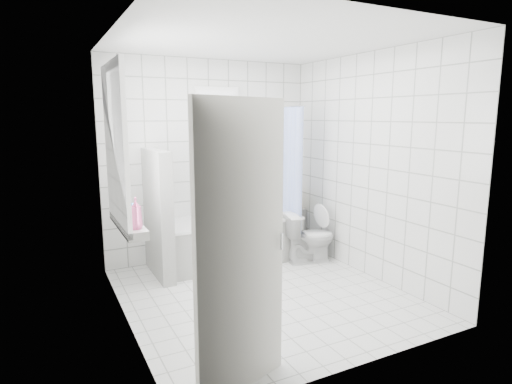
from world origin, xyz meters
TOP-DOWN VIEW (x-y plane):
  - ground at (0.00, 0.00)m, footprint 3.00×3.00m
  - ceiling at (0.00, 0.00)m, footprint 3.00×3.00m
  - wall_back at (0.00, 1.50)m, footprint 2.80×0.02m
  - wall_front at (0.00, -1.50)m, footprint 2.80×0.02m
  - wall_left at (-1.40, 0.00)m, footprint 0.02×3.00m
  - wall_right at (1.40, 0.00)m, footprint 0.02×3.00m
  - window_left at (-1.35, 0.30)m, footprint 0.01×0.90m
  - window_back at (0.10, 1.46)m, footprint 0.50×0.01m
  - window_sill at (-1.31, 0.30)m, footprint 0.18×1.02m
  - door at (-0.87, -1.34)m, footprint 0.77×0.31m
  - bathtub at (0.13, 1.12)m, footprint 1.77×0.77m
  - partition_wall at (-0.82, 1.07)m, footprint 0.15×0.85m
  - tiled_ledge at (1.18, 1.38)m, footprint 0.40×0.24m
  - toilet at (1.03, 0.65)m, footprint 0.71×0.49m
  - curtain_rod at (0.95, 1.10)m, footprint 0.02×0.80m
  - shower_curtain at (0.95, 0.97)m, footprint 0.14×0.48m
  - tub_faucet at (0.23, 1.46)m, footprint 0.18×0.06m
  - sill_bottles at (-1.30, 0.24)m, footprint 0.13×0.77m
  - ledge_bottles at (1.17, 1.32)m, footprint 0.17×0.16m

SIDE VIEW (x-z plane):
  - ground at x=0.00m, z-range 0.00..0.00m
  - tiled_ledge at x=1.18m, z-range 0.00..0.55m
  - bathtub at x=0.13m, z-range 0.00..0.58m
  - toilet at x=1.03m, z-range 0.00..0.66m
  - ledge_bottles at x=1.17m, z-range 0.54..0.78m
  - partition_wall at x=-0.82m, z-range 0.00..1.50m
  - tub_faucet at x=0.23m, z-range 0.82..0.88m
  - window_sill at x=-1.31m, z-range 0.82..0.90m
  - door at x=-0.87m, z-range 0.00..2.00m
  - sill_bottles at x=-1.30m, z-range 0.89..1.17m
  - shower_curtain at x=0.95m, z-range 0.21..1.99m
  - wall_back at x=0.00m, z-range 0.00..2.60m
  - wall_front at x=0.00m, z-range 0.00..2.60m
  - wall_left at x=-1.40m, z-range 0.00..2.60m
  - wall_right at x=1.40m, z-range 0.00..2.60m
  - window_left at x=-1.35m, z-range 0.90..2.30m
  - window_back at x=0.10m, z-range 1.70..2.20m
  - curtain_rod at x=0.95m, z-range 1.99..2.01m
  - ceiling at x=0.00m, z-range 2.60..2.60m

